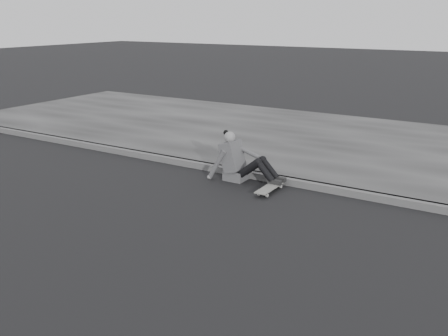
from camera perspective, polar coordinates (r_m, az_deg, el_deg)
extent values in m
plane|color=black|center=(5.85, 14.77, -12.12)|extent=(80.00, 80.00, 0.00)
cube|color=#515151|center=(8.14, 20.15, -3.70)|extent=(24.00, 0.16, 0.12)
cube|color=#3A3A3A|center=(11.00, 23.39, 1.19)|extent=(24.00, 6.00, 0.12)
cylinder|color=#A5A5A0|center=(8.11, 4.00, -2.96)|extent=(0.03, 0.05, 0.05)
cylinder|color=#A5A5A0|center=(8.05, 4.95, -3.15)|extent=(0.03, 0.05, 0.05)
cylinder|color=#A5A5A0|center=(8.55, 5.61, -1.94)|extent=(0.03, 0.05, 0.05)
cylinder|color=#A5A5A0|center=(8.49, 6.52, -2.11)|extent=(0.03, 0.05, 0.05)
cube|color=#333235|center=(8.07, 4.48, -2.87)|extent=(0.16, 0.04, 0.03)
cube|color=#333235|center=(8.51, 6.07, -1.84)|extent=(0.16, 0.04, 0.03)
cube|color=slate|center=(8.28, 5.30, -2.18)|extent=(0.20, 0.78, 0.02)
cube|color=#4B4B4E|center=(8.84, 1.37, -0.79)|extent=(0.36, 0.34, 0.18)
cube|color=#4B4B4E|center=(8.78, 0.99, 1.40)|extent=(0.37, 0.40, 0.57)
cube|color=#4B4B4E|center=(8.81, 0.26, 2.27)|extent=(0.14, 0.30, 0.20)
cylinder|color=gray|center=(8.74, 0.71, 2.96)|extent=(0.09, 0.09, 0.08)
sphere|color=gray|center=(8.73, 0.66, 3.54)|extent=(0.20, 0.20, 0.20)
sphere|color=black|center=(8.77, 0.22, 4.08)|extent=(0.09, 0.09, 0.09)
cylinder|color=black|center=(8.56, 2.90, -0.04)|extent=(0.43, 0.13, 0.39)
cylinder|color=black|center=(8.72, 3.46, 0.26)|extent=(0.43, 0.13, 0.39)
cylinder|color=black|center=(8.43, 4.69, -0.38)|extent=(0.35, 0.11, 0.36)
cylinder|color=black|center=(8.59, 5.23, -0.07)|extent=(0.35, 0.11, 0.36)
sphere|color=black|center=(8.45, 3.90, 0.67)|extent=(0.13, 0.13, 0.13)
sphere|color=black|center=(8.61, 4.45, 0.96)|extent=(0.13, 0.13, 0.13)
cube|color=black|center=(8.41, 5.79, -1.59)|extent=(0.24, 0.08, 0.07)
cube|color=black|center=(8.56, 6.31, -1.26)|extent=(0.24, 0.08, 0.07)
cylinder|color=#4B4B4E|center=(8.75, -0.84, 0.38)|extent=(0.38, 0.08, 0.58)
sphere|color=gray|center=(8.89, -1.69, -1.04)|extent=(0.08, 0.08, 0.08)
cylinder|color=#4B4B4E|center=(8.79, 2.87, 1.79)|extent=(0.48, 0.08, 0.21)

